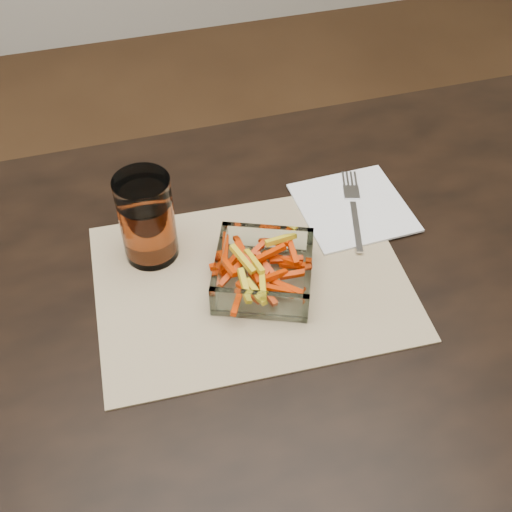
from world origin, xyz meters
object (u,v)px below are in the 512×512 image
object	(u,v)px
dining_table	(302,338)
glass_bowl	(263,273)
fork	(353,207)
tumbler	(147,221)

from	to	relation	value
dining_table	glass_bowl	xyz separation A→B (m)	(-0.05, 0.05, 0.11)
glass_bowl	fork	xyz separation A→B (m)	(0.19, 0.11, -0.02)
dining_table	tumbler	distance (m)	0.29
fork	tumbler	bearing A→B (deg)	-162.80
dining_table	tumbler	size ratio (longest dim) A/B	11.30
glass_bowl	tumbler	size ratio (longest dim) A/B	1.24
tumbler	fork	bearing A→B (deg)	0.72
glass_bowl	fork	world-z (taller)	glass_bowl
dining_table	tumbler	bearing A→B (deg)	141.23
dining_table	glass_bowl	bearing A→B (deg)	134.64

